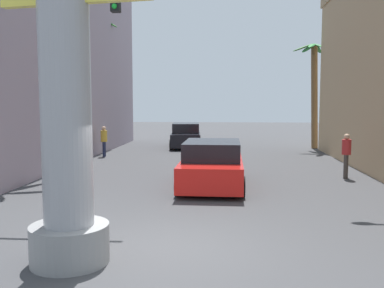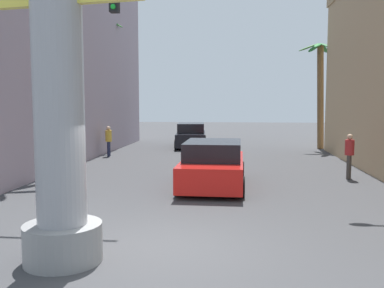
{
  "view_description": "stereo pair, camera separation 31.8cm",
  "coord_description": "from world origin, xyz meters",
  "px_view_note": "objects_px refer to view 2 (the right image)",
  "views": [
    {
      "loc": [
        1.07,
        -8.16,
        2.88
      ],
      "look_at": [
        0.0,
        5.14,
        1.58
      ],
      "focal_mm": 40.0,
      "sensor_mm": 36.0,
      "label": 1
    },
    {
      "loc": [
        1.38,
        -8.13,
        2.88
      ],
      "look_at": [
        0.0,
        5.14,
        1.58
      ],
      "focal_mm": 40.0,
      "sensor_mm": 36.0,
      "label": 2
    }
  ],
  "objects_px": {
    "traffic_light_mast": "(11,49)",
    "car_lead": "(213,165)",
    "palm_tree_far_left": "(104,70)",
    "pedestrian_mid_right": "(349,153)",
    "palm_tree_mid_left": "(49,36)",
    "pedestrian_far_left": "(109,139)",
    "palm_tree_far_right": "(320,84)",
    "car_far": "(191,136)",
    "neon_sign_pole": "(57,27)"
  },
  "relations": [
    {
      "from": "car_lead",
      "to": "pedestrian_mid_right",
      "type": "relative_size",
      "value": 2.82
    },
    {
      "from": "palm_tree_far_left",
      "to": "palm_tree_mid_left",
      "type": "bearing_deg",
      "value": -86.52
    },
    {
      "from": "car_far",
      "to": "pedestrian_far_left",
      "type": "bearing_deg",
      "value": -127.23
    },
    {
      "from": "palm_tree_mid_left",
      "to": "pedestrian_mid_right",
      "type": "height_order",
      "value": "palm_tree_mid_left"
    },
    {
      "from": "neon_sign_pole",
      "to": "palm_tree_far_left",
      "type": "xyz_separation_m",
      "value": [
        -5.13,
        18.89,
        0.7
      ]
    },
    {
      "from": "car_far",
      "to": "palm_tree_far_left",
      "type": "xyz_separation_m",
      "value": [
        -5.33,
        -1.18,
        4.14
      ]
    },
    {
      "from": "pedestrian_far_left",
      "to": "palm_tree_far_right",
      "type": "bearing_deg",
      "value": 23.52
    },
    {
      "from": "neon_sign_pole",
      "to": "pedestrian_mid_right",
      "type": "bearing_deg",
      "value": 51.48
    },
    {
      "from": "traffic_light_mast",
      "to": "palm_tree_far_right",
      "type": "height_order",
      "value": "palm_tree_far_right"
    },
    {
      "from": "palm_tree_far_left",
      "to": "pedestrian_mid_right",
      "type": "distance_m",
      "value": 16.25
    },
    {
      "from": "car_lead",
      "to": "palm_tree_far_left",
      "type": "relative_size",
      "value": 0.59
    },
    {
      "from": "car_lead",
      "to": "palm_tree_far_right",
      "type": "relative_size",
      "value": 0.73
    },
    {
      "from": "pedestrian_mid_right",
      "to": "palm_tree_far_left",
      "type": "bearing_deg",
      "value": 142.21
    },
    {
      "from": "pedestrian_far_left",
      "to": "neon_sign_pole",
      "type": "bearing_deg",
      "value": -76.08
    },
    {
      "from": "palm_tree_far_right",
      "to": "traffic_light_mast",
      "type": "bearing_deg",
      "value": -125.51
    },
    {
      "from": "neon_sign_pole",
      "to": "palm_tree_far_right",
      "type": "bearing_deg",
      "value": 67.71
    },
    {
      "from": "traffic_light_mast",
      "to": "pedestrian_far_left",
      "type": "relative_size",
      "value": 3.82
    },
    {
      "from": "palm_tree_far_left",
      "to": "pedestrian_mid_right",
      "type": "height_order",
      "value": "palm_tree_far_left"
    },
    {
      "from": "car_lead",
      "to": "traffic_light_mast",
      "type": "bearing_deg",
      "value": -150.15
    },
    {
      "from": "traffic_light_mast",
      "to": "car_far",
      "type": "xyz_separation_m",
      "value": [
        3.33,
        15.89,
        -3.63
      ]
    },
    {
      "from": "traffic_light_mast",
      "to": "palm_tree_mid_left",
      "type": "height_order",
      "value": "palm_tree_mid_left"
    },
    {
      "from": "car_far",
      "to": "pedestrian_mid_right",
      "type": "bearing_deg",
      "value": -56.64
    },
    {
      "from": "pedestrian_mid_right",
      "to": "palm_tree_mid_left",
      "type": "bearing_deg",
      "value": 176.49
    },
    {
      "from": "palm_tree_far_left",
      "to": "palm_tree_mid_left",
      "type": "xyz_separation_m",
      "value": [
        0.54,
        -8.94,
        0.73
      ]
    },
    {
      "from": "car_lead",
      "to": "palm_tree_far_left",
      "type": "height_order",
      "value": "palm_tree_far_left"
    },
    {
      "from": "traffic_light_mast",
      "to": "car_lead",
      "type": "distance_m",
      "value": 7.26
    },
    {
      "from": "car_lead",
      "to": "car_far",
      "type": "bearing_deg",
      "value": 99.43
    },
    {
      "from": "palm_tree_mid_left",
      "to": "palm_tree_far_right",
      "type": "xyz_separation_m",
      "value": [
        12.85,
        10.19,
        -1.61
      ]
    },
    {
      "from": "car_lead",
      "to": "car_far",
      "type": "relative_size",
      "value": 1.02
    },
    {
      "from": "car_far",
      "to": "palm_tree_far_right",
      "type": "xyz_separation_m",
      "value": [
        8.06,
        0.07,
        3.26
      ]
    },
    {
      "from": "neon_sign_pole",
      "to": "pedestrian_mid_right",
      "type": "xyz_separation_m",
      "value": [
        7.34,
        9.22,
        -3.17
      ]
    },
    {
      "from": "palm_tree_far_left",
      "to": "palm_tree_far_right",
      "type": "distance_m",
      "value": 13.48
    },
    {
      "from": "traffic_light_mast",
      "to": "neon_sign_pole",
      "type": "bearing_deg",
      "value": -53.07
    },
    {
      "from": "palm_tree_far_left",
      "to": "pedestrian_mid_right",
      "type": "xyz_separation_m",
      "value": [
        12.47,
        -9.67,
        -3.88
      ]
    },
    {
      "from": "car_far",
      "to": "palm_tree_far_left",
      "type": "bearing_deg",
      "value": -167.55
    },
    {
      "from": "palm_tree_mid_left",
      "to": "pedestrian_far_left",
      "type": "distance_m",
      "value": 6.88
    },
    {
      "from": "palm_tree_far_left",
      "to": "pedestrian_far_left",
      "type": "distance_m",
      "value": 5.76
    },
    {
      "from": "car_lead",
      "to": "car_far",
      "type": "distance_m",
      "value": 12.94
    },
    {
      "from": "neon_sign_pole",
      "to": "pedestrian_mid_right",
      "type": "distance_m",
      "value": 12.2
    },
    {
      "from": "pedestrian_mid_right",
      "to": "traffic_light_mast",
      "type": "bearing_deg",
      "value": -154.29
    },
    {
      "from": "car_lead",
      "to": "palm_tree_mid_left",
      "type": "xyz_separation_m",
      "value": [
        -6.91,
        2.65,
        4.87
      ]
    },
    {
      "from": "palm_tree_mid_left",
      "to": "palm_tree_far_right",
      "type": "height_order",
      "value": "palm_tree_mid_left"
    },
    {
      "from": "traffic_light_mast",
      "to": "palm_tree_far_right",
      "type": "xyz_separation_m",
      "value": [
        11.39,
        15.96,
        -0.36
      ]
    },
    {
      "from": "neon_sign_pole",
      "to": "palm_tree_far_right",
      "type": "relative_size",
      "value": 1.47
    },
    {
      "from": "palm_tree_mid_left",
      "to": "pedestrian_far_left",
      "type": "relative_size",
      "value": 5.77
    },
    {
      "from": "neon_sign_pole",
      "to": "palm_tree_far_right",
      "type": "height_order",
      "value": "neon_sign_pole"
    },
    {
      "from": "car_far",
      "to": "neon_sign_pole",
      "type": "bearing_deg",
      "value": -90.56
    },
    {
      "from": "palm_tree_far_right",
      "to": "palm_tree_mid_left",
      "type": "bearing_deg",
      "value": -141.58
    },
    {
      "from": "car_lead",
      "to": "palm_tree_far_left",
      "type": "bearing_deg",
      "value": 122.74
    },
    {
      "from": "palm_tree_far_right",
      "to": "pedestrian_mid_right",
      "type": "bearing_deg",
      "value": -94.8
    }
  ]
}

